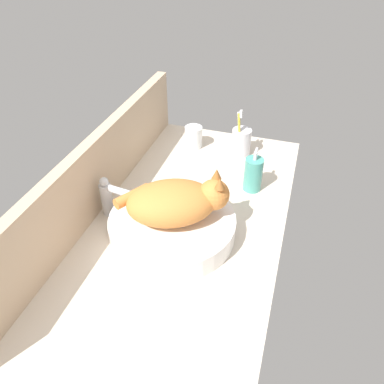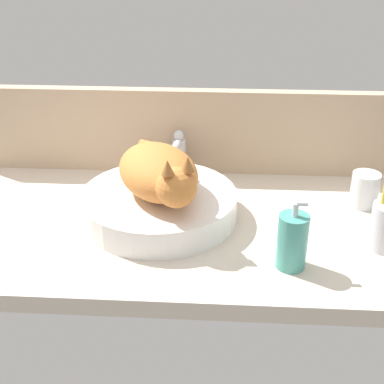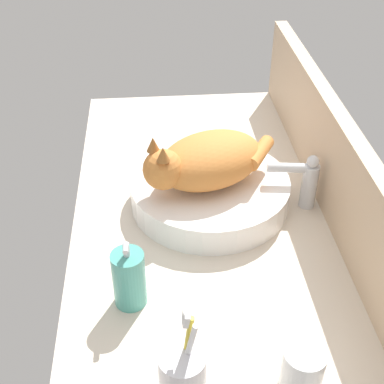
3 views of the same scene
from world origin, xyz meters
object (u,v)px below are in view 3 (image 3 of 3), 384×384
object	(u,v)px
toothbrush_cup	(183,376)
water_glass	(302,372)
soap_dispenser	(129,278)
cat	(206,161)
faucet	(305,179)
sink_basin	(210,191)

from	to	relation	value
toothbrush_cup	water_glass	distance (cm)	19.04
soap_dispenser	water_glass	distance (cm)	34.26
cat	soap_dispenser	distance (cm)	33.64
toothbrush_cup	water_glass	xyz separation A→B (cm)	(-0.34, 18.96, -1.70)
soap_dispenser	toothbrush_cup	bearing A→B (deg)	21.69
toothbrush_cup	faucet	bearing A→B (deg)	146.58
cat	toothbrush_cup	world-z (taller)	cat
faucet	soap_dispenser	xyz separation A→B (cm)	(26.27, -39.47, -1.31)
cat	water_glass	world-z (taller)	cat
toothbrush_cup	water_glass	world-z (taller)	toothbrush_cup
soap_dispenser	water_glass	bearing A→B (deg)	52.97
faucet	sink_basin	bearing A→B (deg)	-97.35
soap_dispenser	faucet	bearing A→B (deg)	123.65
cat	toothbrush_cup	xyz separation A→B (cm)	(49.28, -8.66, -6.85)
sink_basin	toothbrush_cup	world-z (taller)	toothbrush_cup
faucet	soap_dispenser	bearing A→B (deg)	-56.35
sink_basin	faucet	bearing A→B (deg)	82.65
sink_basin	cat	size ratio (longest dim) A/B	1.20
sink_basin	cat	bearing A→B (deg)	-61.01
sink_basin	water_glass	size ratio (longest dim) A/B	4.27
cat	soap_dispenser	size ratio (longest dim) A/B	2.02
faucet	soap_dispenser	world-z (taller)	soap_dispenser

